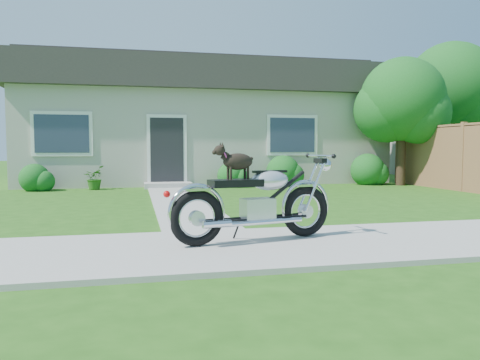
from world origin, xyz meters
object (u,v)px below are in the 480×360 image
object	(u,v)px
tree_near	(407,103)
potted_plant_right	(241,174)
fence	(463,157)
tree_far	(455,91)
house	(202,122)
potted_plant_left	(94,178)
motorcycle_with_dog	(257,200)

from	to	relation	value
tree_near	potted_plant_right	xyz separation A→B (m)	(-5.21, 0.64, -2.20)
fence	tree_far	world-z (taller)	tree_far
tree_near	house	bearing A→B (deg)	145.37
tree_far	potted_plant_left	distance (m)	13.79
tree_far	potted_plant_left	xyz separation A→B (m)	(-13.28, -2.09, -3.04)
fence	tree_far	distance (m)	6.42
potted_plant_right	motorcycle_with_dog	distance (m)	8.51
tree_near	potted_plant_right	distance (m)	5.69
tree_near	motorcycle_with_dog	world-z (taller)	tree_near
potted_plant_right	motorcycle_with_dog	size ratio (longest dim) A/B	0.35
house	tree_far	xyz separation A→B (m)	(9.68, -1.36, 1.23)
house	tree_near	xyz separation A→B (m)	(5.92, -4.09, 0.43)
tree_near	potted_plant_right	size ratio (longest dim) A/B	5.20
potted_plant_left	potted_plant_right	size ratio (longest dim) A/B	0.89
house	motorcycle_with_dog	bearing A→B (deg)	-94.75
potted_plant_right	house	bearing A→B (deg)	101.58
house	tree_far	distance (m)	9.85
tree_near	motorcycle_with_dog	size ratio (longest dim) A/B	1.83
potted_plant_right	potted_plant_left	bearing A→B (deg)	180.00
fence	motorcycle_with_dog	xyz separation A→B (m)	(-7.28, -5.54, -0.38)
fence	potted_plant_left	size ratio (longest dim) A/B	9.65
motorcycle_with_dog	potted_plant_left	bearing A→B (deg)	95.68
potted_plant_left	tree_near	bearing A→B (deg)	-3.85
tree_near	potted_plant_right	bearing A→B (deg)	172.99
tree_near	potted_plant_left	distance (m)	9.80
house	potted_plant_left	world-z (taller)	house
fence	house	bearing A→B (deg)	135.26
fence	tree_far	xyz separation A→B (m)	(3.37, 4.89, 2.44)
motorcycle_with_dog	tree_near	bearing A→B (deg)	36.36
potted_plant_left	house	bearing A→B (deg)	43.67
tree_near	motorcycle_with_dog	bearing A→B (deg)	-131.83
house	potted_plant_left	bearing A→B (deg)	-136.33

